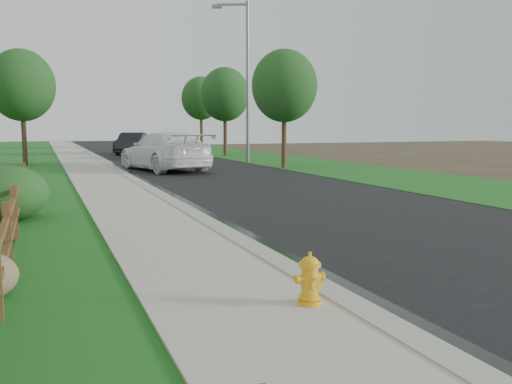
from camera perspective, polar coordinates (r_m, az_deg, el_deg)
name	(u,v)px	position (r m, az deg, el deg)	size (l,w,h in m)	color
ground	(416,377)	(5.37, 16.49, -18.17)	(120.00, 120.00, 0.00)	#392C1F
road	(156,157)	(39.60, -10.49, 3.62)	(8.00, 90.00, 0.02)	black
curb	(95,158)	(39.01, -16.57, 3.47)	(0.40, 90.00, 0.12)	gray
wet_gutter	(100,158)	(39.04, -16.05, 3.44)	(0.50, 90.00, 0.00)	black
sidewalk	(75,158)	(38.91, -18.48, 3.38)	(2.20, 90.00, 0.10)	#AAA894
grass_strip	(46,159)	(38.86, -21.28, 3.23)	(1.60, 90.00, 0.06)	#18551A
verge_far	(246,155)	(41.50, -1.09, 3.90)	(6.00, 90.00, 0.04)	#18551A
ranch_fence	(11,221)	(10.34, -24.37, -2.77)	(0.12, 16.92, 1.10)	#4E2F1A
fire_hydrant	(310,280)	(6.68, 5.70, -9.23)	(0.41, 0.33, 0.64)	yellow
white_suv	(164,151)	(27.57, -9.61, 4.24)	(2.69, 6.62, 1.92)	white
dark_car_mid	(158,146)	(37.51, -10.25, 4.82)	(2.09, 5.19, 1.77)	black
dark_car_far	(132,143)	(44.04, -12.89, 5.02)	(1.81, 5.18, 1.71)	black
streetlight	(245,72)	(33.30, -1.21, 12.48)	(2.10, 1.05, 9.60)	slate
shrub_d	(5,194)	(14.03, -24.93, -0.15)	(1.97, 1.97, 1.34)	#163F19
tree_near_right	(284,86)	(29.03, 3.00, 11.07)	(3.47, 3.47, 6.25)	#3C2318
tree_mid_left	(22,85)	(33.15, -23.46, 10.25)	(3.62, 3.62, 6.47)	#3C2318
tree_mid_right	(225,95)	(40.53, -3.29, 10.20)	(3.60, 3.60, 6.53)	#3C2318
tree_far_right	(201,98)	(52.98, -5.80, 9.78)	(3.77, 3.77, 6.96)	#3C2318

